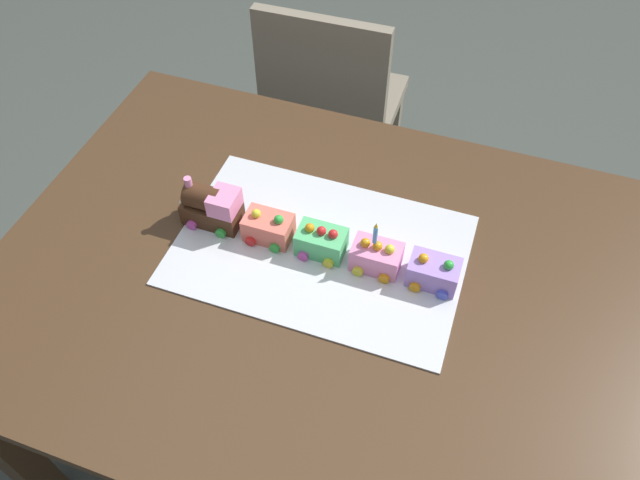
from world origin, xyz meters
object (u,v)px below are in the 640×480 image
(dining_table, at_px, (331,306))
(birthday_candle, at_px, (375,233))
(cake_car_tanker_lavender, at_px, (434,272))
(cake_car_flatbed_mint_green, at_px, (321,241))
(chair, at_px, (332,108))
(cake_car_gondola_bubblegum, at_px, (376,256))
(cake_car_hopper_coral, at_px, (268,227))
(cake_locomotive, at_px, (212,206))

(dining_table, distance_m, birthday_candle, 0.23)
(cake_car_tanker_lavender, bearing_deg, cake_car_flatbed_mint_green, 180.00)
(dining_table, bearing_deg, chair, 108.46)
(dining_table, distance_m, chair, 0.89)
(cake_car_tanker_lavender, bearing_deg, birthday_candle, -180.00)
(cake_car_flatbed_mint_green, distance_m, cake_car_gondola_bubblegum, 0.12)
(birthday_candle, bearing_deg, cake_car_gondola_bubblegum, 0.00)
(cake_car_hopper_coral, distance_m, cake_car_tanker_lavender, 0.35)
(cake_locomotive, distance_m, cake_car_hopper_coral, 0.13)
(cake_car_gondola_bubblegum, bearing_deg, dining_table, -143.72)
(birthday_candle, bearing_deg, cake_car_flatbed_mint_green, 180.00)
(cake_car_flatbed_mint_green, relative_size, birthday_candle, 1.76)
(cake_car_hopper_coral, relative_size, cake_car_tanker_lavender, 1.00)
(dining_table, bearing_deg, cake_car_flatbed_mint_green, 127.67)
(chair, height_order, cake_car_tanker_lavender, chair)
(chair, xyz_separation_m, cake_car_flatbed_mint_green, (0.24, -0.78, 0.30))
(chair, relative_size, birthday_candle, 15.10)
(birthday_candle, bearing_deg, cake_locomotive, -180.00)
(dining_table, bearing_deg, birthday_candle, 39.00)
(chair, distance_m, cake_locomotive, 0.84)
(cake_locomotive, xyz_separation_m, cake_car_hopper_coral, (0.13, 0.00, -0.02))
(cake_locomotive, xyz_separation_m, cake_car_flatbed_mint_green, (0.25, 0.00, -0.02))
(cake_car_flatbed_mint_green, bearing_deg, cake_car_tanker_lavender, -0.00)
(chair, height_order, cake_car_hopper_coral, chair)
(cake_car_hopper_coral, distance_m, cake_car_gondola_bubblegum, 0.24)
(dining_table, bearing_deg, cake_locomotive, 169.19)
(cake_car_tanker_lavender, height_order, birthday_candle, birthday_candle)
(cake_car_flatbed_mint_green, bearing_deg, dining_table, -52.33)
(chair, bearing_deg, cake_locomotive, 88.07)
(birthday_candle, bearing_deg, cake_car_hopper_coral, 180.00)
(cake_locomotive, relative_size, birthday_candle, 2.46)
(dining_table, bearing_deg, cake_car_hopper_coral, 161.01)
(dining_table, distance_m, cake_car_tanker_lavender, 0.24)
(cake_car_hopper_coral, relative_size, cake_car_flatbed_mint_green, 1.00)
(dining_table, xyz_separation_m, cake_car_hopper_coral, (-0.16, 0.06, 0.14))
(cake_car_hopper_coral, relative_size, birthday_candle, 1.76)
(cake_car_hopper_coral, height_order, cake_car_gondola_bubblegum, same)
(dining_table, height_order, chair, chair)
(cake_car_flatbed_mint_green, height_order, birthday_candle, birthday_candle)
(chair, bearing_deg, cake_car_gondola_bubblegum, 113.37)
(cake_car_hopper_coral, relative_size, cake_car_gondola_bubblegum, 1.00)
(chair, bearing_deg, dining_table, 107.39)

